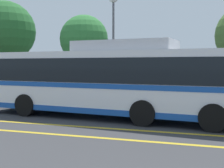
% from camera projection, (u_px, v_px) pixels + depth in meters
% --- Properties ---
extents(ground_plane, '(220.00, 220.00, 0.00)m').
position_uv_depth(ground_plane, '(137.00, 118.00, 13.48)').
color(ground_plane, '#38383A').
extents(lane_strip_0, '(32.13, 0.20, 0.01)m').
position_uv_depth(lane_strip_0, '(94.00, 127.00, 11.56)').
color(lane_strip_0, gold).
rests_on(lane_strip_0, ground_plane).
extents(lane_strip_1, '(32.13, 0.20, 0.01)m').
position_uv_depth(lane_strip_1, '(77.00, 136.00, 10.17)').
color(lane_strip_1, gold).
rests_on(lane_strip_1, ground_plane).
extents(curb_strip, '(40.13, 0.36, 0.15)m').
position_uv_depth(curb_strip, '(137.00, 103.00, 18.22)').
color(curb_strip, '#99999E').
rests_on(curb_strip, ground_plane).
extents(transit_bus, '(12.61, 3.82, 3.33)m').
position_uv_depth(transit_bus, '(112.00, 80.00, 13.53)').
color(transit_bus, white).
rests_on(transit_bus, ground_plane).
extents(parked_car_1, '(4.87, 2.20, 1.29)m').
position_uv_depth(parked_car_1, '(60.00, 92.00, 18.41)').
color(parked_car_1, '#335B33').
rests_on(parked_car_1, ground_plane).
extents(parked_car_2, '(4.46, 2.13, 1.51)m').
position_uv_depth(parked_car_2, '(152.00, 93.00, 17.00)').
color(parked_car_2, navy).
rests_on(parked_car_2, ground_plane).
extents(street_lamp, '(0.59, 0.59, 6.81)m').
position_uv_depth(street_lamp, '(113.00, 18.00, 19.73)').
color(street_lamp, '#59595E').
rests_on(street_lamp, ground_plane).
extents(tree_1, '(5.11, 5.11, 7.67)m').
position_uv_depth(tree_1, '(5.00, 31.00, 26.30)').
color(tree_1, '#513823').
rests_on(tree_1, ground_plane).
extents(tree_2, '(3.52, 3.52, 5.94)m').
position_uv_depth(tree_2, '(84.00, 39.00, 22.78)').
color(tree_2, '#513823').
rests_on(tree_2, ground_plane).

